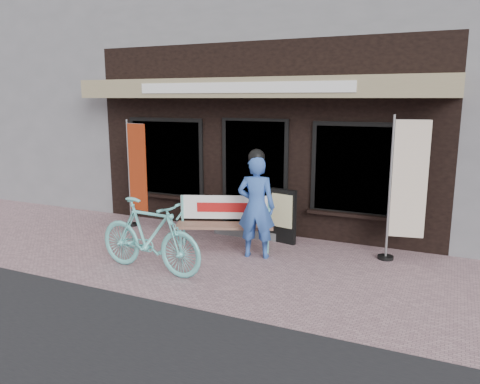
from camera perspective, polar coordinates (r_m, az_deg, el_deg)
The scene contains 9 objects.
ground at distance 7.52m, azimuth -4.21°, elevation -8.65°, with size 70.00×70.00×0.00m, color #A57E85.
storefront at distance 11.67m, azimuth 7.72°, elevation 13.34°, with size 7.00×6.77×6.00m.
neighbor_left_near at distance 16.71m, azimuth -21.51°, elevation 12.77°, with size 10.00×7.00×6.40m, color slate.
bench at distance 8.13m, azimuth -1.84°, elevation -3.18°, with size 1.70×1.00×0.90m.
person at distance 7.57m, azimuth 2.00°, elevation -1.57°, with size 0.68×0.52×1.79m.
bicycle at distance 7.13m, azimuth -10.99°, elevation -5.27°, with size 0.52×1.85×1.11m, color #66C7C3.
nobori_red at distance 9.49m, azimuth -12.54°, elevation 2.27°, with size 0.64×0.28×2.16m.
nobori_cream at distance 7.77m, azimuth 19.55°, elevation 0.55°, with size 0.69×0.30×2.33m.
menu_stand at distance 8.43m, azimuth 5.28°, elevation -2.87°, with size 0.50×0.20×0.98m.
Camera 1 is at (3.44, -6.18, 2.57)m, focal length 35.00 mm.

